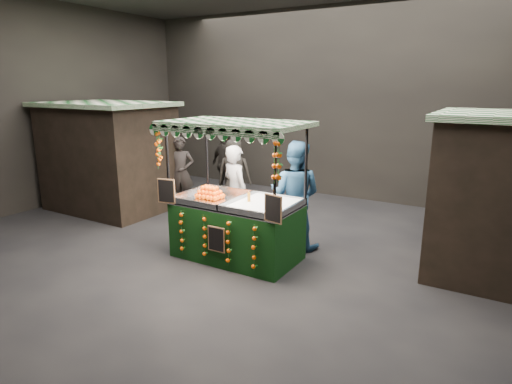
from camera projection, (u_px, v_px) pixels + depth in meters
The scene contains 11 objects.
ground at pixel (239, 256), 7.74m from camera, with size 12.00×12.00×0.00m, color black.
market_hall at pixel (236, 61), 6.91m from camera, with size 12.10×10.10×5.05m.
neighbour_stall_left at pixel (109, 156), 10.43m from camera, with size 3.00×2.20×2.60m.
juice_stall at pixel (236, 218), 7.48m from camera, with size 2.49×1.47×2.42m.
vendor_grey at pixel (236, 192), 8.54m from camera, with size 0.80×0.68×1.86m.
vendor_blue at pixel (295, 195), 7.96m from camera, with size 1.08×0.89×2.02m.
shopper_0 at pixel (181, 173), 10.54m from camera, with size 0.78×0.72×1.78m.
shopper_1 at pixel (498, 193), 8.33m from camera, with size 1.00×0.81×1.92m.
shopper_2 at pixel (226, 164), 11.65m from camera, with size 1.12×0.69×1.78m.
shopper_3 at pixel (454, 190), 8.66m from camera, with size 1.27×1.38×1.86m.
shopper_4 at pixel (234, 173), 10.70m from camera, with size 0.98×0.80×1.72m.
Camera 1 is at (3.96, -6.04, 3.02)m, focal length 30.08 mm.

